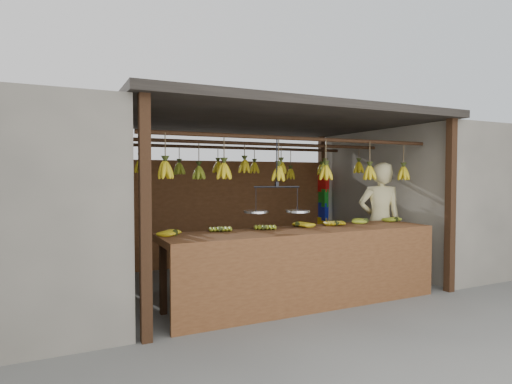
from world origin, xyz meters
TOP-DOWN VIEW (x-y plane):
  - ground at (0.00, 0.00)m, footprint 80.00×80.00m
  - stall at (0.00, 0.33)m, footprint 4.30×3.30m
  - neighbor_right at (3.60, 0.00)m, footprint 3.00×3.00m
  - counter at (-0.05, -1.22)m, footprint 3.47×0.78m
  - hanging_bananas at (-0.01, 0.00)m, footprint 3.59×2.24m
  - balance_scale at (-0.35, -1.00)m, footprint 0.77×0.45m
  - vendor at (1.60, -0.60)m, footprint 0.75×0.63m
  - bag_bundles at (1.94, 1.35)m, footprint 0.08×0.26m

SIDE VIEW (x-z plane):
  - ground at x=0.00m, z-range 0.00..0.00m
  - counter at x=-0.05m, z-range 0.23..1.19m
  - vendor at x=1.60m, z-range 0.00..1.74m
  - bag_bundles at x=1.94m, z-range 0.40..1.57m
  - neighbor_right at x=3.60m, z-range 0.00..2.30m
  - balance_scale at x=-0.35m, z-range 0.71..1.61m
  - hanging_bananas at x=-0.01m, z-range 1.43..1.82m
  - stall at x=0.00m, z-range 0.77..3.17m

